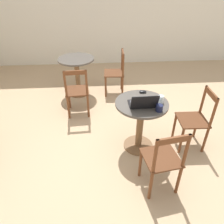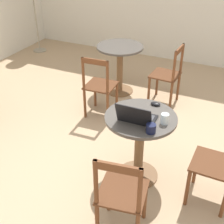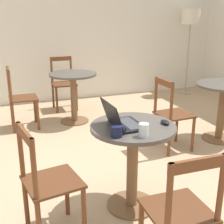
{
  "view_description": "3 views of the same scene",
  "coord_description": "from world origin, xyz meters",
  "px_view_note": "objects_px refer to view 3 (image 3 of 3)",
  "views": [
    {
      "loc": [
        -2.44,
        0.22,
        2.2
      ],
      "look_at": [
        -0.11,
        0.05,
        0.62
      ],
      "focal_mm": 35.0,
      "sensor_mm": 36.0,
      "label": 1
    },
    {
      "loc": [
        -2.44,
        -1.13,
        2.31
      ],
      "look_at": [
        0.07,
        0.05,
        0.6
      ],
      "focal_mm": 50.0,
      "sensor_mm": 36.0,
      "label": 2
    },
    {
      "loc": [
        -1.06,
        -2.44,
        1.61
      ],
      "look_at": [
        -0.12,
        0.09,
        0.73
      ],
      "focal_mm": 50.0,
      "sensor_mm": 36.0,
      "label": 3
    }
  ],
  "objects_px": {
    "chair_far_left": "(20,99)",
    "floor_lamp": "(191,20)",
    "chair_mid_left": "(171,115)",
    "cafe_table_mid": "(223,100)",
    "chair_far_back": "(64,83)",
    "cafe_table_far": "(73,88)",
    "mouse": "(165,122)",
    "laptop": "(122,121)",
    "mug": "(117,131)",
    "chair_near_left": "(47,183)",
    "drinking_glass": "(144,130)",
    "chair_near_front": "(181,215)",
    "cafe_table_near": "(133,150)"
  },
  "relations": [
    {
      "from": "floor_lamp",
      "to": "chair_near_left",
      "type": "bearing_deg",
      "value": -135.35
    },
    {
      "from": "cafe_table_far",
      "to": "mug",
      "type": "bearing_deg",
      "value": -96.23
    },
    {
      "from": "cafe_table_far",
      "to": "laptop",
      "type": "distance_m",
      "value": 2.28
    },
    {
      "from": "chair_far_left",
      "to": "mug",
      "type": "relative_size",
      "value": 7.12
    },
    {
      "from": "cafe_table_mid",
      "to": "cafe_table_far",
      "type": "height_order",
      "value": "same"
    },
    {
      "from": "chair_mid_left",
      "to": "floor_lamp",
      "type": "height_order",
      "value": "floor_lamp"
    },
    {
      "from": "chair_near_front",
      "to": "floor_lamp",
      "type": "height_order",
      "value": "floor_lamp"
    },
    {
      "from": "chair_far_left",
      "to": "floor_lamp",
      "type": "relative_size",
      "value": 0.53
    },
    {
      "from": "cafe_table_far",
      "to": "chair_near_left",
      "type": "xyz_separation_m",
      "value": [
        -0.78,
        -2.39,
        -0.09
      ]
    },
    {
      "from": "cafe_table_near",
      "to": "chair_far_back",
      "type": "xyz_separation_m",
      "value": [
        0.06,
        2.99,
        -0.09
      ]
    },
    {
      "from": "chair_far_back",
      "to": "floor_lamp",
      "type": "bearing_deg",
      "value": 3.94
    },
    {
      "from": "chair_near_left",
      "to": "drinking_glass",
      "type": "height_order",
      "value": "chair_near_left"
    },
    {
      "from": "laptop",
      "to": "mug",
      "type": "xyz_separation_m",
      "value": [
        -0.12,
        -0.18,
        -0.0
      ]
    },
    {
      "from": "laptop",
      "to": "mouse",
      "type": "relative_size",
      "value": 3.38
    },
    {
      "from": "cafe_table_near",
      "to": "cafe_table_mid",
      "type": "relative_size",
      "value": 1.0
    },
    {
      "from": "chair_near_left",
      "to": "chair_far_back",
      "type": "distance_m",
      "value": 3.2
    },
    {
      "from": "cafe_table_near",
      "to": "chair_far_back",
      "type": "distance_m",
      "value": 2.99
    },
    {
      "from": "chair_near_left",
      "to": "drinking_glass",
      "type": "distance_m",
      "value": 0.79
    },
    {
      "from": "chair_near_left",
      "to": "chair_far_left",
      "type": "xyz_separation_m",
      "value": [
        0.02,
        2.39,
        0.0
      ]
    },
    {
      "from": "chair_far_left",
      "to": "laptop",
      "type": "relative_size",
      "value": 2.58
    },
    {
      "from": "chair_far_back",
      "to": "drinking_glass",
      "type": "relative_size",
      "value": 8.75
    },
    {
      "from": "cafe_table_far",
      "to": "chair_far_back",
      "type": "bearing_deg",
      "value": 89.92
    },
    {
      "from": "cafe_table_far",
      "to": "chair_near_front",
      "type": "height_order",
      "value": "chair_near_front"
    },
    {
      "from": "cafe_table_near",
      "to": "chair_near_front",
      "type": "distance_m",
      "value": 0.77
    },
    {
      "from": "cafe_table_mid",
      "to": "chair_near_left",
      "type": "height_order",
      "value": "chair_near_left"
    },
    {
      "from": "cafe_table_far",
      "to": "mouse",
      "type": "height_order",
      "value": "mouse"
    },
    {
      "from": "cafe_table_near",
      "to": "cafe_table_far",
      "type": "height_order",
      "value": "same"
    },
    {
      "from": "chair_near_left",
      "to": "laptop",
      "type": "xyz_separation_m",
      "value": [
        0.63,
        0.13,
        0.35
      ]
    },
    {
      "from": "cafe_table_mid",
      "to": "drinking_glass",
      "type": "bearing_deg",
      "value": -145.05
    },
    {
      "from": "laptop",
      "to": "mug",
      "type": "bearing_deg",
      "value": -123.24
    },
    {
      "from": "chair_far_back",
      "to": "mouse",
      "type": "xyz_separation_m",
      "value": [
        0.19,
        -3.05,
        0.32
      ]
    },
    {
      "from": "cafe_table_mid",
      "to": "chair_far_back",
      "type": "height_order",
      "value": "chair_far_back"
    },
    {
      "from": "cafe_table_mid",
      "to": "chair_near_front",
      "type": "distance_m",
      "value": 2.4
    },
    {
      "from": "cafe_table_mid",
      "to": "mouse",
      "type": "height_order",
      "value": "mouse"
    },
    {
      "from": "mug",
      "to": "cafe_table_far",
      "type": "bearing_deg",
      "value": 83.77
    },
    {
      "from": "chair_near_left",
      "to": "chair_far_left",
      "type": "relative_size",
      "value": 1.0
    },
    {
      "from": "chair_near_front",
      "to": "chair_near_left",
      "type": "bearing_deg",
      "value": 137.53
    },
    {
      "from": "chair_near_left",
      "to": "chair_mid_left",
      "type": "height_order",
      "value": "same"
    },
    {
      "from": "cafe_table_mid",
      "to": "chair_far_left",
      "type": "relative_size",
      "value": 0.85
    },
    {
      "from": "laptop",
      "to": "drinking_glass",
      "type": "xyz_separation_m",
      "value": [
        0.07,
        -0.24,
        0.0
      ]
    },
    {
      "from": "mouse",
      "to": "cafe_table_near",
      "type": "bearing_deg",
      "value": 166.97
    },
    {
      "from": "chair_far_back",
      "to": "drinking_glass",
      "type": "bearing_deg",
      "value": -91.51
    },
    {
      "from": "cafe_table_near",
      "to": "drinking_glass",
      "type": "distance_m",
      "value": 0.35
    },
    {
      "from": "chair_far_left",
      "to": "laptop",
      "type": "distance_m",
      "value": 2.37
    },
    {
      "from": "chair_far_left",
      "to": "mug",
      "type": "bearing_deg",
      "value": -78.44
    },
    {
      "from": "chair_near_front",
      "to": "drinking_glass",
      "type": "bearing_deg",
      "value": 90.7
    },
    {
      "from": "mug",
      "to": "chair_near_left",
      "type": "bearing_deg",
      "value": 174.4
    },
    {
      "from": "chair_near_front",
      "to": "laptop",
      "type": "xyz_separation_m",
      "value": [
        -0.07,
        0.77,
        0.35
      ]
    },
    {
      "from": "chair_far_left",
      "to": "mouse",
      "type": "relative_size",
      "value": 8.72
    },
    {
      "from": "chair_mid_left",
      "to": "cafe_table_mid",
      "type": "bearing_deg",
      "value": 3.27
    }
  ]
}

